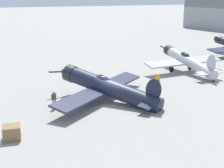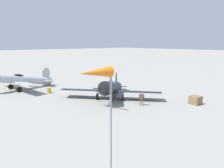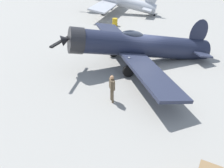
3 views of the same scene
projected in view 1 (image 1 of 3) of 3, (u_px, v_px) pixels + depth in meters
The scene contains 6 objects.
ground_plane at pixel (112, 102), 31.31m from camera, with size 400.00×400.00×0.00m, color gray.
airplane_foreground at pixel (107, 87), 31.19m from camera, with size 10.49×11.45×3.48m.
airplane_mid_apron at pixel (187, 61), 42.13m from camera, with size 11.41×11.19×3.26m.
ground_crew_mechanic at pixel (54, 98), 29.40m from camera, with size 0.44×0.51×1.61m.
equipment_crate at pixel (12, 132), 23.35m from camera, with size 1.31×1.32×1.02m.
fuel_drum at pixel (158, 77), 38.83m from camera, with size 0.60×0.60×0.80m.
Camera 1 is at (27.82, -10.21, 10.25)m, focal length 52.38 mm.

